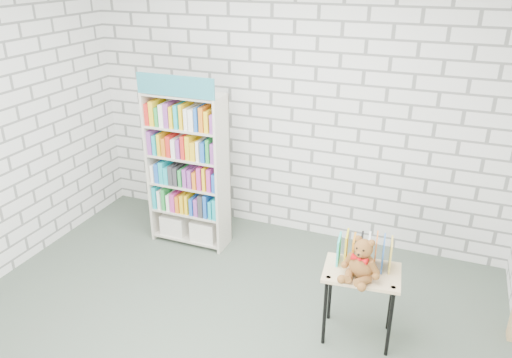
% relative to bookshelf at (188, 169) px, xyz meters
% --- Properties ---
extents(ground, '(4.50, 4.50, 0.00)m').
position_rel_bookshelf_xyz_m(ground, '(0.89, -1.36, -0.83)').
color(ground, '#455245').
rests_on(ground, ground).
extents(room_shell, '(4.52, 4.02, 2.81)m').
position_rel_bookshelf_xyz_m(room_shell, '(0.89, -1.36, 0.95)').
color(room_shell, silver).
rests_on(room_shell, ground).
extents(bookshelf, '(0.81, 0.32, 1.82)m').
position_rel_bookshelf_xyz_m(bookshelf, '(0.00, 0.00, 0.00)').
color(bookshelf, beige).
rests_on(bookshelf, ground).
extents(display_table, '(0.62, 0.46, 0.62)m').
position_rel_bookshelf_xyz_m(display_table, '(1.95, -0.85, -0.30)').
color(display_table, tan).
rests_on(display_table, ground).
extents(table_books, '(0.42, 0.22, 0.24)m').
position_rel_bookshelf_xyz_m(table_books, '(1.94, -0.76, -0.09)').
color(table_books, '#2BBEB6').
rests_on(table_books, display_table).
extents(teddy_bear, '(0.30, 0.29, 0.33)m').
position_rel_bookshelf_xyz_m(teddy_bear, '(1.95, -0.94, -0.08)').
color(teddy_bear, brown).
rests_on(teddy_bear, display_table).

